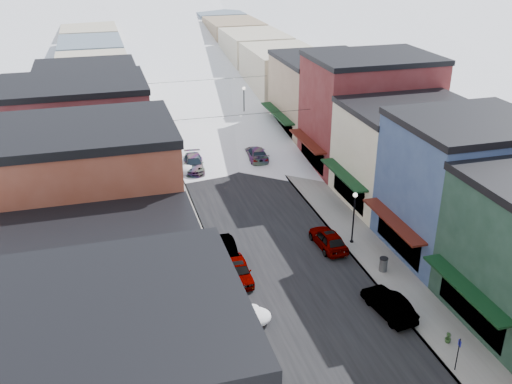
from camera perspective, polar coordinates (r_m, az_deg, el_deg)
road at (r=76.33m, az=-5.96°, el=7.39°), size 10.00×160.00×0.01m
sidewalk_left at (r=75.54m, az=-10.93°, el=6.95°), size 3.20×160.00×0.15m
sidewalk_right at (r=77.63m, az=-1.13°, el=7.87°), size 3.20×160.00×0.15m
curb_left at (r=75.67m, az=-9.75°, el=7.07°), size 0.10×160.00×0.15m
curb_right at (r=77.27m, az=-2.25°, el=7.78°), size 0.10×160.00×0.15m
bldg_l_cream at (r=30.23m, az=-15.03°, el=-12.35°), size 11.30×8.20×9.50m
bldg_l_brick_near at (r=36.31m, az=-16.53°, el=-3.07°), size 12.30×8.20×12.50m
bldg_l_grayblue at (r=44.73m, az=-15.75°, el=-0.07°), size 11.30×9.20×9.00m
bldg_l_brick_far at (r=52.78m, az=-17.19°, el=4.74°), size 13.30×9.20×11.00m
bldg_l_tan at (r=62.44m, az=-16.22°, el=7.40°), size 11.30×11.20×10.00m
bldg_r_blue at (r=44.98m, az=20.06°, el=0.51°), size 11.30×9.20×10.50m
bldg_r_cream at (r=52.43m, az=14.91°, el=3.72°), size 12.30×9.20×9.00m
bldg_r_brick_far at (r=59.72m, az=11.21°, el=7.90°), size 13.30×9.20×11.50m
bldg_r_tan at (r=68.32m, az=6.66°, el=9.44°), size 11.30×11.20×9.50m
distant_blocks at (r=97.46m, az=-8.56°, el=13.47°), size 34.00×55.00×8.00m
overhead_cables at (r=62.80m, az=-4.14°, el=9.55°), size 16.40×15.04×0.04m
car_silver_sedan at (r=40.64m, az=-1.75°, el=-7.86°), size 1.75×4.08×1.37m
car_dark_hatch at (r=42.92m, az=-3.06°, el=-5.91°), size 1.55×4.36×1.43m
car_silver_wagon at (r=59.07m, az=-6.25°, el=2.85°), size 2.52×5.11×1.43m
car_green_sedan at (r=38.24m, az=13.14°, el=-10.86°), size 2.08×4.51×1.43m
car_gray_suv at (r=44.76m, az=7.25°, el=-4.66°), size 1.97×4.47×1.50m
car_black_sedan at (r=61.32m, az=0.06°, el=3.85°), size 2.38×5.09×1.44m
car_lane_silver at (r=69.89m, az=-5.51°, el=6.37°), size 1.68×4.12×1.40m
car_lane_white at (r=78.50m, az=-5.17°, el=8.56°), size 2.94×6.16×1.70m
parking_sign at (r=34.47m, az=19.55°, el=-14.83°), size 0.06×0.29×2.16m
trash_can at (r=42.33m, az=12.62°, el=-7.06°), size 0.62×0.62×1.05m
streetlamp_near at (r=44.57m, az=9.78°, el=-1.93°), size 0.35×0.35×4.27m
streetlamp_far at (r=71.77m, az=-1.21°, el=9.09°), size 0.41×0.41×4.89m
planter_far at (r=36.84m, az=18.66°, el=-13.65°), size 0.46×0.46×0.66m
snow_pile_mid at (r=36.70m, az=-0.19°, el=-12.34°), size 2.18×2.54×0.92m
snow_pile_far at (r=58.19m, az=-6.83°, el=2.22°), size 2.31×2.62×0.98m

